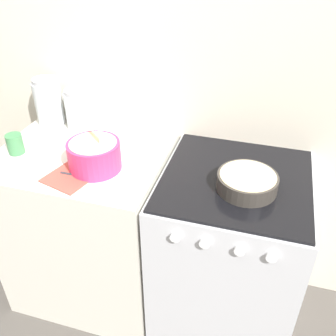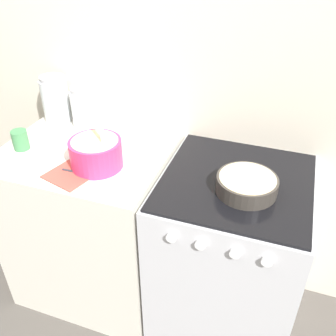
{
  "view_description": "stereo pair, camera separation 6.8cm",
  "coord_description": "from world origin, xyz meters",
  "views": [
    {
      "loc": [
        0.41,
        -0.98,
        1.81
      ],
      "look_at": [
        0.06,
        0.24,
        0.95
      ],
      "focal_mm": 40.0,
      "sensor_mm": 36.0,
      "label": 1
    },
    {
      "loc": [
        0.48,
        -0.96,
        1.81
      ],
      "look_at": [
        0.06,
        0.24,
        0.95
      ],
      "focal_mm": 40.0,
      "sensor_mm": 36.0,
      "label": 2
    }
  ],
  "objects": [
    {
      "name": "wall_back",
      "position": [
        0.0,
        0.67,
        1.2
      ],
      "size": [
        4.55,
        0.05,
        2.4
      ],
      "color": "beige",
      "rests_on": "ground_plane"
    },
    {
      "name": "countertop_cabinet",
      "position": [
        -0.39,
        0.32,
        0.45
      ],
      "size": [
        0.77,
        0.64,
        0.9
      ],
      "color": "silver",
      "rests_on": "ground_plane"
    },
    {
      "name": "stove",
      "position": [
        0.33,
        0.32,
        0.45
      ],
      "size": [
        0.63,
        0.66,
        0.9
      ],
      "color": "silver",
      "rests_on": "ground_plane"
    },
    {
      "name": "mixing_bowl",
      "position": [
        -0.26,
        0.23,
        0.97
      ],
      "size": [
        0.23,
        0.23,
        0.26
      ],
      "color": "#E0336B",
      "rests_on": "countertop_cabinet"
    },
    {
      "name": "baking_pan",
      "position": [
        0.38,
        0.25,
        0.94
      ],
      "size": [
        0.24,
        0.24,
        0.07
      ],
      "color": "#38332D",
      "rests_on": "stove"
    },
    {
      "name": "storage_jar_left",
      "position": [
        -0.67,
        0.55,
        1.01
      ],
      "size": [
        0.14,
        0.14,
        0.24
      ],
      "color": "silver",
      "rests_on": "countertop_cabinet"
    },
    {
      "name": "storage_jar_middle",
      "position": [
        -0.5,
        0.55,
        0.99
      ],
      "size": [
        0.14,
        0.14,
        0.21
      ],
      "color": "silver",
      "rests_on": "countertop_cabinet"
    },
    {
      "name": "tin_can",
      "position": [
        -0.67,
        0.24,
        0.95
      ],
      "size": [
        0.07,
        0.07,
        0.09
      ],
      "color": "#3F7F4C",
      "rests_on": "countertop_cabinet"
    },
    {
      "name": "recipe_page",
      "position": [
        -0.33,
        0.14,
        0.91
      ],
      "size": [
        0.23,
        0.25,
        0.01
      ],
      "color": "#CC4C3F",
      "rests_on": "countertop_cabinet"
    },
    {
      "name": "measuring_spoon",
      "position": [
        -0.3,
        0.14,
        0.92
      ],
      "size": [
        0.12,
        0.04,
        0.04
      ],
      "color": "#333338",
      "rests_on": "countertop_cabinet"
    }
  ]
}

